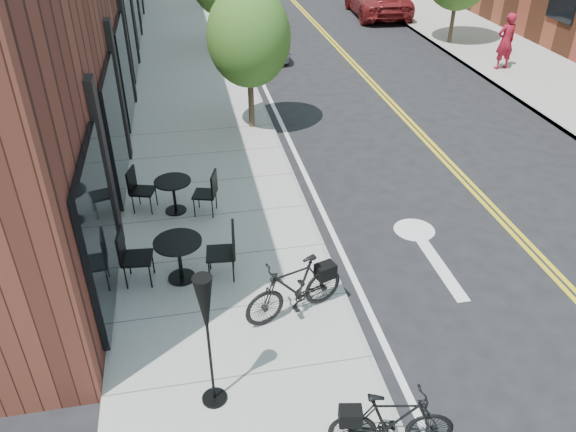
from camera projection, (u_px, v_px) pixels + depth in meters
ground at (373, 361)px, 8.59m from camera, size 120.00×120.00×0.00m
sidewalk_near at (200, 118)px, 16.52m from camera, size 4.00×70.00×0.12m
sidewalk_far at (567, 91)px, 18.46m from camera, size 4.00×70.00×0.12m
tree_near_a at (249, 37)px, 14.55m from camera, size 2.20×2.20×3.81m
bicycle_left at (294, 288)px, 9.05m from camera, size 1.84×1.03×1.07m
bicycle_right at (392, 422)px, 6.97m from camera, size 1.64×0.73×0.95m
bistro_set_b at (179, 254)px, 9.83m from camera, size 1.98×0.92×1.05m
bistro_set_c at (174, 191)px, 11.79m from camera, size 1.83×0.96×0.96m
patio_umbrella at (206, 316)px, 7.01m from camera, size 0.35×0.35×2.17m
parked_car_a at (262, 38)px, 21.73m from camera, size 1.72×3.95×1.33m
parked_car_b at (257, 9)px, 25.74m from camera, size 1.83×4.34×1.40m
parked_car_far at (377, 0)px, 27.24m from camera, size 2.78×5.37×1.45m
pedestrian at (506, 41)px, 19.73m from camera, size 0.76×0.54×1.95m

